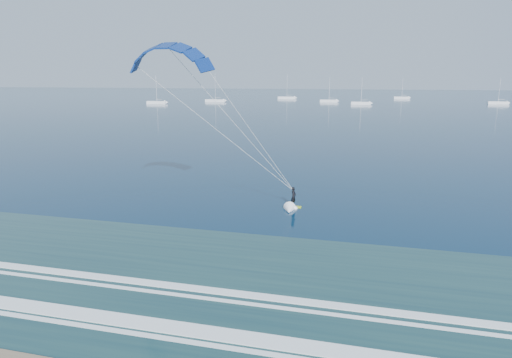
{
  "coord_description": "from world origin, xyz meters",
  "views": [
    {
      "loc": [
        13.53,
        -12.1,
        11.42
      ],
      "look_at": [
        4.25,
        23.49,
        3.2
      ],
      "focal_mm": 32.0,
      "sensor_mm": 36.0,
      "label": 1
    }
  ],
  "objects": [
    {
      "name": "sailboat_0",
      "position": [
        -80.02,
        173.63,
        0.68
      ],
      "size": [
        9.01,
        2.4,
        12.21
      ],
      "color": "white",
      "rests_on": "ground"
    },
    {
      "name": "sailboat_5",
      "position": [
        64.81,
        208.3,
        0.68
      ],
      "size": [
        8.22,
        2.4,
        11.29
      ],
      "color": "white",
      "rests_on": "ground"
    },
    {
      "name": "sailboat_3",
      "position": [
        7.27,
        190.65,
        0.68
      ],
      "size": [
        8.27,
        2.4,
        11.54
      ],
      "color": "white",
      "rests_on": "ground"
    },
    {
      "name": "sailboat_2",
      "position": [
        -33.6,
        235.46,
        0.69
      ],
      "size": [
        9.69,
        2.4,
        12.93
      ],
      "color": "white",
      "rests_on": "ground"
    },
    {
      "name": "sailboat_1",
      "position": [
        -60.47,
        195.39,
        0.69
      ],
      "size": [
        9.68,
        2.4,
        13.16
      ],
      "color": "white",
      "rests_on": "ground"
    },
    {
      "name": "sailboat_7",
      "position": [
        -7.97,
        206.47,
        0.68
      ],
      "size": [
        8.21,
        2.4,
        11.61
      ],
      "color": "white",
      "rests_on": "ground"
    },
    {
      "name": "sailboat_4",
      "position": [
        26.85,
        250.71,
        0.68
      ],
      "size": [
        8.18,
        2.4,
        11.19
      ],
      "color": "white",
      "rests_on": "ground"
    },
    {
      "name": "kitesurfer_rig",
      "position": [
        2.23,
        23.76,
        7.83
      ],
      "size": [
        14.33,
        8.1,
        15.14
      ],
      "color": "#A1C116",
      "rests_on": "ground"
    }
  ]
}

